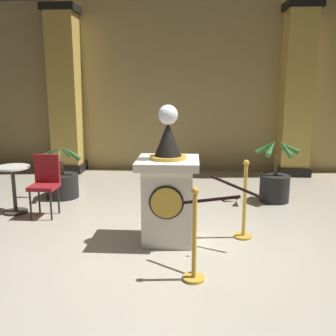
# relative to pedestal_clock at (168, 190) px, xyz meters

# --- Properties ---
(ground_plane) EXTENTS (10.90, 10.90, 0.00)m
(ground_plane) POSITION_rel_pedestal_clock_xyz_m (-0.01, -0.13, -0.69)
(ground_plane) COLOR #B2A893
(back_wall) EXTENTS (10.90, 0.16, 3.92)m
(back_wall) POSITION_rel_pedestal_clock_xyz_m (-0.01, 4.50, 1.27)
(back_wall) COLOR tan
(back_wall) RESTS_ON ground_plane
(pedestal_clock) EXTENTS (0.78, 0.78, 1.78)m
(pedestal_clock) POSITION_rel_pedestal_clock_xyz_m (0.00, 0.00, 0.00)
(pedestal_clock) COLOR silver
(pedestal_clock) RESTS_ON ground_plane
(stanchion_near) EXTENTS (0.24, 0.24, 1.01)m
(stanchion_near) POSITION_rel_pedestal_clock_xyz_m (0.34, -1.03, -0.34)
(stanchion_near) COLOR gold
(stanchion_near) RESTS_ON ground_plane
(stanchion_far) EXTENTS (0.24, 0.24, 1.07)m
(stanchion_far) POSITION_rel_pedestal_clock_xyz_m (1.01, 0.17, -0.31)
(stanchion_far) COLOR gold
(stanchion_far) RESTS_ON ground_plane
(velvet_rope) EXTENTS (0.96, 0.97, 0.22)m
(velvet_rope) POSITION_rel_pedestal_clock_xyz_m (0.67, -0.43, 0.10)
(velvet_rope) COLOR black
(column_left) EXTENTS (0.76, 0.76, 3.76)m
(column_left) POSITION_rel_pedestal_clock_xyz_m (-2.63, 4.11, 1.18)
(column_left) COLOR black
(column_left) RESTS_ON ground_plane
(column_right) EXTENTS (0.75, 0.75, 3.76)m
(column_right) POSITION_rel_pedestal_clock_xyz_m (2.61, 4.11, 1.18)
(column_right) COLOR black
(column_right) RESTS_ON ground_plane
(potted_palm_left) EXTENTS (0.77, 0.77, 0.99)m
(potted_palm_left) POSITION_rel_pedestal_clock_xyz_m (-2.05, 1.90, -0.41)
(potted_palm_left) COLOR black
(potted_palm_left) RESTS_ON ground_plane
(potted_palm_right) EXTENTS (0.77, 0.70, 1.15)m
(potted_palm_right) POSITION_rel_pedestal_clock_xyz_m (1.77, 1.90, -0.34)
(potted_palm_right) COLOR black
(potted_palm_right) RESTS_ON ground_plane
(cafe_table) EXTENTS (0.54, 0.54, 0.76)m
(cafe_table) POSITION_rel_pedestal_clock_xyz_m (-2.53, 0.99, -0.21)
(cafe_table) COLOR #332D28
(cafe_table) RESTS_ON ground_plane
(cafe_chair_red) EXTENTS (0.41, 0.41, 0.96)m
(cafe_chair_red) POSITION_rel_pedestal_clock_xyz_m (-1.98, 0.92, -0.12)
(cafe_chair_red) COLOR black
(cafe_chair_red) RESTS_ON ground_plane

